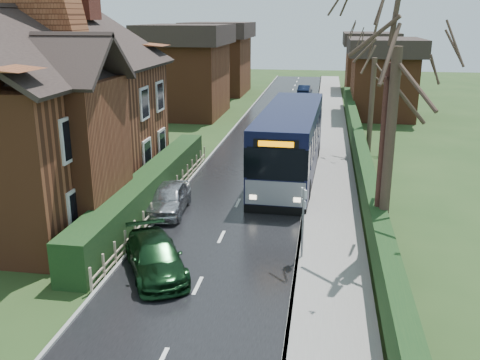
% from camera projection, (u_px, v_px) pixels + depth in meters
% --- Properties ---
extents(ground, '(140.00, 140.00, 0.00)m').
position_uv_depth(ground, '(211.00, 259.00, 19.04)').
color(ground, '#2F461E').
rests_on(ground, ground).
extents(road, '(6.00, 100.00, 0.02)m').
position_uv_depth(road, '(250.00, 178.00, 28.47)').
color(road, black).
rests_on(road, ground).
extents(pavement, '(2.50, 100.00, 0.14)m').
position_uv_depth(pavement, '(331.00, 181.00, 27.81)').
color(pavement, slate).
rests_on(pavement, ground).
extents(kerb_right, '(0.12, 100.00, 0.14)m').
position_uv_depth(kerb_right, '(307.00, 180.00, 27.99)').
color(kerb_right, gray).
rests_on(kerb_right, ground).
extents(kerb_left, '(0.12, 100.00, 0.10)m').
position_uv_depth(kerb_left, '(194.00, 175.00, 28.92)').
color(kerb_left, gray).
rests_on(kerb_left, ground).
extents(front_hedge, '(1.20, 16.00, 1.60)m').
position_uv_depth(front_hedge, '(149.00, 189.00, 24.10)').
color(front_hedge, black).
rests_on(front_hedge, ground).
extents(picket_fence, '(0.10, 16.00, 0.90)m').
position_uv_depth(picket_fence, '(165.00, 198.00, 24.09)').
color(picket_fence, gray).
rests_on(picket_fence, ground).
extents(right_wall_hedge, '(0.60, 50.00, 1.80)m').
position_uv_depth(right_wall_hedge, '(362.00, 165.00, 27.30)').
color(right_wall_hedge, brown).
rests_on(right_wall_hedge, ground).
extents(brick_house, '(9.30, 14.60, 10.30)m').
position_uv_depth(brick_house, '(38.00, 109.00, 23.56)').
color(brick_house, brown).
rests_on(brick_house, ground).
extents(bus, '(3.16, 12.17, 3.67)m').
position_uv_depth(bus, '(290.00, 143.00, 28.33)').
color(bus, black).
rests_on(bus, ground).
extents(car_silver, '(1.78, 3.88, 1.29)m').
position_uv_depth(car_silver, '(169.00, 198.00, 23.42)').
color(car_silver, '#A7A7AC').
rests_on(car_silver, ground).
extents(car_green, '(3.39, 4.41, 1.19)m').
position_uv_depth(car_green, '(155.00, 257.00, 17.84)').
color(car_green, black).
rests_on(car_green, ground).
extents(car_distant, '(1.51, 3.67, 1.18)m').
position_uv_depth(car_distant, '(305.00, 90.00, 57.50)').
color(car_distant, black).
rests_on(car_distant, ground).
extents(bus_stop_sign, '(0.22, 0.39, 2.69)m').
position_uv_depth(bus_stop_sign, '(303.00, 213.00, 18.47)').
color(bus_stop_sign, slate).
rests_on(bus_stop_sign, ground).
extents(telegraph_pole, '(0.39, 0.85, 6.84)m').
position_uv_depth(telegraph_pole, '(381.00, 161.00, 18.61)').
color(telegraph_pole, '#311A16').
rests_on(telegraph_pole, ground).
extents(tree_right_near, '(4.88, 4.88, 10.53)m').
position_uv_depth(tree_right_near, '(399.00, 30.00, 17.05)').
color(tree_right_near, '#362820').
rests_on(tree_right_near, ground).
extents(tree_right_far, '(4.35, 4.35, 8.41)m').
position_uv_depth(tree_right_far, '(375.00, 51.00, 32.04)').
color(tree_right_far, '#3E2F24').
rests_on(tree_right_far, ground).
extents(tree_house_side, '(4.61, 4.61, 10.47)m').
position_uv_depth(tree_house_side, '(68.00, 23.00, 35.74)').
color(tree_house_side, '#382921').
rests_on(tree_house_side, ground).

